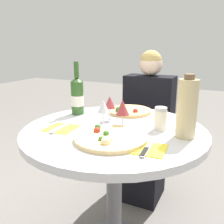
{
  "coord_description": "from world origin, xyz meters",
  "views": [
    {
      "loc": [
        0.52,
        -1.13,
        1.2
      ],
      "look_at": [
        0.01,
        -0.04,
        0.88
      ],
      "focal_mm": 40.0,
      "sensor_mm": 36.0,
      "label": 1
    }
  ],
  "objects_px": {
    "tall_carafe": "(187,108)",
    "pizza_large": "(110,138)",
    "dining_table": "(114,156)",
    "wine_bottle": "(77,96)",
    "seated_diner": "(145,134)",
    "chair_behind_diner": "(150,135)"
  },
  "relations": [
    {
      "from": "chair_behind_diner",
      "to": "tall_carafe",
      "type": "distance_m",
      "value": 1.0
    },
    {
      "from": "wine_bottle",
      "to": "tall_carafe",
      "type": "bearing_deg",
      "value": -10.44
    },
    {
      "from": "wine_bottle",
      "to": "dining_table",
      "type": "bearing_deg",
      "value": -25.41
    },
    {
      "from": "tall_carafe",
      "to": "pizza_large",
      "type": "bearing_deg",
      "value": -147.52
    },
    {
      "from": "dining_table",
      "to": "seated_diner",
      "type": "height_order",
      "value": "seated_diner"
    },
    {
      "from": "pizza_large",
      "to": "tall_carafe",
      "type": "relative_size",
      "value": 1.12
    },
    {
      "from": "wine_bottle",
      "to": "tall_carafe",
      "type": "height_order",
      "value": "wine_bottle"
    },
    {
      "from": "dining_table",
      "to": "tall_carafe",
      "type": "relative_size",
      "value": 3.22
    },
    {
      "from": "dining_table",
      "to": "tall_carafe",
      "type": "bearing_deg",
      "value": 4.7
    },
    {
      "from": "pizza_large",
      "to": "chair_behind_diner",
      "type": "bearing_deg",
      "value": 95.71
    },
    {
      "from": "wine_bottle",
      "to": "chair_behind_diner",
      "type": "bearing_deg",
      "value": 67.16
    },
    {
      "from": "seated_diner",
      "to": "pizza_large",
      "type": "height_order",
      "value": "seated_diner"
    },
    {
      "from": "wine_bottle",
      "to": "tall_carafe",
      "type": "relative_size",
      "value": 1.09
    },
    {
      "from": "chair_behind_diner",
      "to": "seated_diner",
      "type": "relative_size",
      "value": 0.81
    },
    {
      "from": "seated_diner",
      "to": "dining_table",
      "type": "bearing_deg",
      "value": 93.74
    },
    {
      "from": "seated_diner",
      "to": "pizza_large",
      "type": "distance_m",
      "value": 0.9
    },
    {
      "from": "seated_diner",
      "to": "tall_carafe",
      "type": "distance_m",
      "value": 0.87
    },
    {
      "from": "seated_diner",
      "to": "pizza_large",
      "type": "relative_size",
      "value": 3.45
    },
    {
      "from": "dining_table",
      "to": "pizza_large",
      "type": "bearing_deg",
      "value": -71.62
    },
    {
      "from": "dining_table",
      "to": "pizza_large",
      "type": "relative_size",
      "value": 2.86
    },
    {
      "from": "pizza_large",
      "to": "tall_carafe",
      "type": "height_order",
      "value": "tall_carafe"
    },
    {
      "from": "wine_bottle",
      "to": "tall_carafe",
      "type": "xyz_separation_m",
      "value": [
        0.68,
        -0.13,
        0.02
      ]
    }
  ]
}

